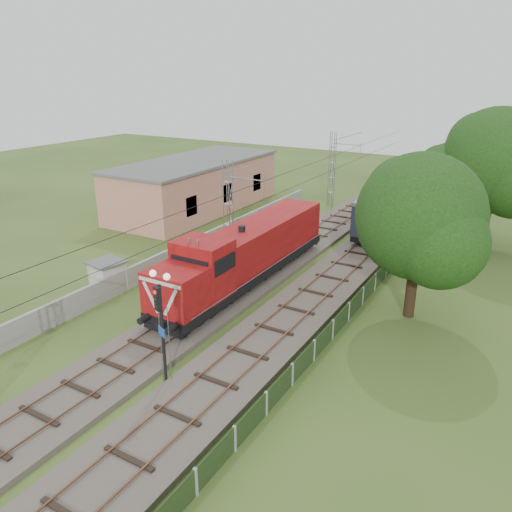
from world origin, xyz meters
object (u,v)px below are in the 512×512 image
Objects in this scene: signal_post at (160,318)px; relay_hut at (108,276)px; coach_rake at (460,152)px; locomotive at (246,253)px.

signal_post reaches higher than relay_hut.
coach_rake is 65.58m from signal_post.
locomotive is 0.21× the size of coach_rake.
coach_rake is 60.41m from relay_hut.
signal_post is 12.32m from relay_hut.
relay_hut is (-10.22, 6.42, -2.46)m from signal_post.
signal_post is 2.16× the size of relay_hut.
locomotive is at bearing 37.09° from relay_hut.
signal_post is (-2.18, -65.53, 1.12)m from coach_rake.
locomotive is at bearing -95.34° from coach_rake.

